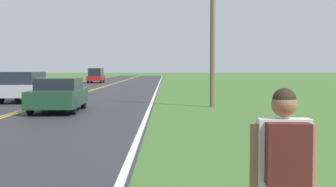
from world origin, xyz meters
TOP-DOWN VIEW (x-y plane):
  - hitchhiker_person at (7.34, 4.59)m, footprint 0.59×0.43m
  - utility_pole_midground at (8.62, 23.40)m, footprint 1.80×0.24m
  - car_dark_green_sedan_mid_near at (1.66, 21.05)m, footprint 2.11×4.83m
  - car_silver_suv_mid_far at (-1.67, 27.10)m, footprint 2.04×4.86m
  - car_red_van_receding at (-2.73, 61.68)m, footprint 1.84×4.37m

SIDE VIEW (x-z plane):
  - car_dark_green_sedan_mid_near at x=1.66m, z-range 0.02..1.50m
  - car_silver_suv_mid_far at x=-1.67m, z-range 0.07..1.76m
  - car_red_van_receding at x=-2.73m, z-range 0.03..1.94m
  - hitchhiker_person at x=7.34m, z-range 0.19..1.92m
  - utility_pole_midground at x=8.62m, z-range 0.15..8.07m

